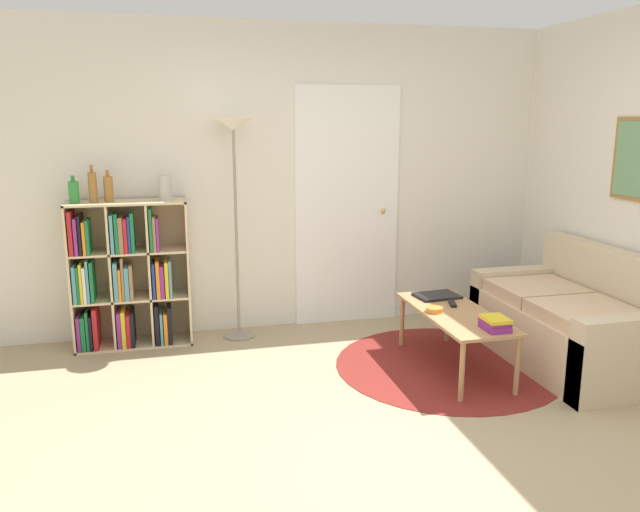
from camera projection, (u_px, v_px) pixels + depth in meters
name	position (u px, v px, depth m)	size (l,w,h in m)	color
ground_plane	(401.00, 450.00, 3.48)	(14.00, 14.00, 0.00)	tan
wall_back	(310.00, 180.00, 5.42)	(7.22, 0.11, 2.60)	silver
wall_right	(613.00, 186.00, 4.79)	(0.08, 5.31, 2.60)	silver
rug	(447.00, 365.00, 4.68)	(1.67, 1.67, 0.01)	maroon
bookshelf	(125.00, 278.00, 5.00)	(0.91, 0.34, 1.18)	beige
floor_lamp	(234.00, 156.00, 4.99)	(0.30, 0.30, 1.82)	gray
couch	(574.00, 325.00, 4.70)	(0.84, 1.51, 0.86)	#CCB793
coffee_table	(455.00, 317.00, 4.55)	(0.48, 1.15, 0.44)	#AD7F51
laptop	(437.00, 296.00, 4.91)	(0.35, 0.27, 0.02)	black
bowl	(434.00, 310.00, 4.52)	(0.12, 0.12, 0.04)	orange
book_stack_on_table	(495.00, 323.00, 4.14)	(0.15, 0.20, 0.09)	#7F287A
remote	(452.00, 304.00, 4.70)	(0.09, 0.15, 0.02)	black
bottle_left	(74.00, 192.00, 4.75)	(0.08, 0.08, 0.21)	#2D8438
bottle_middle	(93.00, 187.00, 4.78)	(0.06, 0.06, 0.29)	olive
bottle_right	(108.00, 189.00, 4.82)	(0.07, 0.07, 0.25)	olive
vase_on_shelf	(165.00, 188.00, 4.93)	(0.10, 0.10, 0.20)	#B7B2A8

